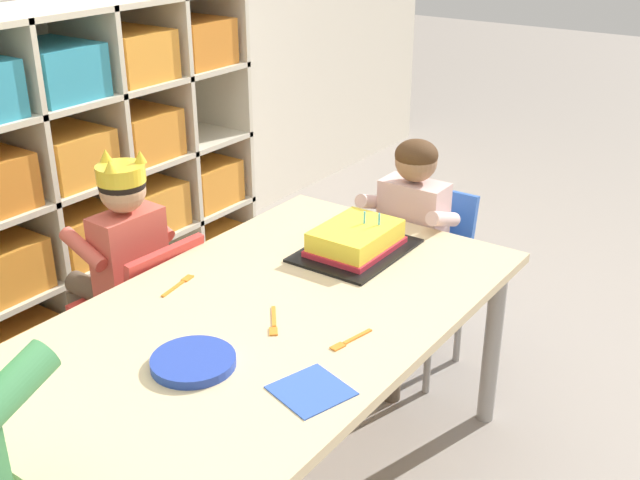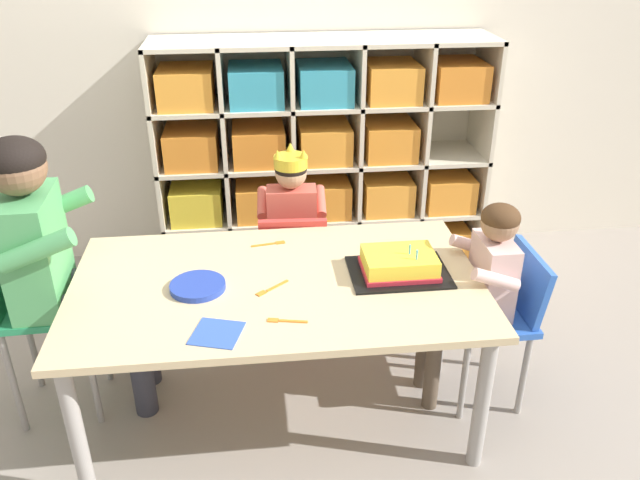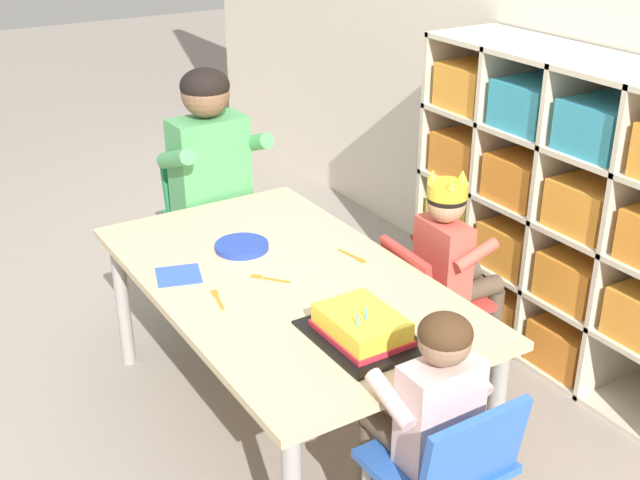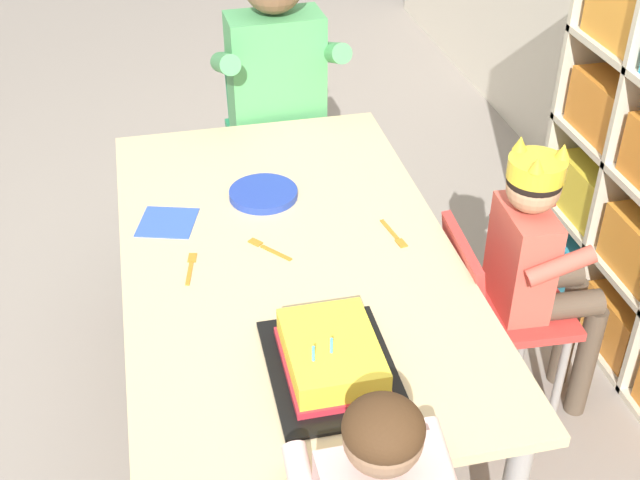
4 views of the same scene
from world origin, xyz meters
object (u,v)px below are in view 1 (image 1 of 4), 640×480
at_px(birthday_cake_on_tray, 356,241).
at_px(classroom_chair_guest_side, 417,260).
at_px(classroom_chair_blue, 147,308).
at_px(guest_at_table_side, 405,232).
at_px(fork_near_cake_tray, 273,323).
at_px(fork_at_table_front_edge, 349,341).
at_px(child_with_crown, 120,251).
at_px(paper_plate_stack, 193,362).
at_px(fork_scattered_mid_table, 179,284).
at_px(activity_table, 265,334).

bearing_deg(birthday_cake_on_tray, classroom_chair_guest_side, 0.32).
bearing_deg(classroom_chair_blue, guest_at_table_side, 143.85).
height_order(classroom_chair_guest_side, fork_near_cake_tray, classroom_chair_guest_side).
height_order(classroom_chair_guest_side, birthday_cake_on_tray, birthday_cake_on_tray).
relative_size(classroom_chair_blue, guest_at_table_side, 0.73).
height_order(guest_at_table_side, fork_near_cake_tray, guest_at_table_side).
xyz_separation_m(fork_at_table_front_edge, fork_near_cake_tray, (-0.04, 0.19, 0.00)).
height_order(classroom_chair_blue, classroom_chair_guest_side, classroom_chair_guest_side).
height_order(child_with_crown, fork_near_cake_tray, child_with_crown).
bearing_deg(paper_plate_stack, child_with_crown, 60.66).
relative_size(child_with_crown, fork_scattered_mid_table, 6.40).
height_order(guest_at_table_side, paper_plate_stack, guest_at_table_side).
bearing_deg(classroom_chair_guest_side, fork_at_table_front_edge, -73.01).
bearing_deg(classroom_chair_guest_side, activity_table, -89.60).
bearing_deg(activity_table, birthday_cake_on_tray, 1.07).
distance_m(paper_plate_stack, fork_scattered_mid_table, 0.39).
relative_size(paper_plate_stack, fork_scattered_mid_table, 1.42).
bearing_deg(classroom_chair_blue, child_with_crown, -89.69).
relative_size(birthday_cake_on_tray, fork_near_cake_tray, 3.08).
bearing_deg(fork_at_table_front_edge, birthday_cake_on_tray, 42.51).
bearing_deg(child_with_crown, fork_at_table_front_edge, 87.48).
bearing_deg(fork_scattered_mid_table, birthday_cake_on_tray, 138.64).
xyz_separation_m(fork_scattered_mid_table, fork_near_cake_tray, (-0.02, -0.33, -0.00)).
bearing_deg(classroom_chair_blue, fork_scattered_mid_table, 71.34).
bearing_deg(paper_plate_stack, activity_table, 3.90).
relative_size(classroom_chair_blue, paper_plate_stack, 3.17).
bearing_deg(classroom_chair_blue, fork_near_cake_tray, 81.64).
height_order(classroom_chair_guest_side, guest_at_table_side, guest_at_table_side).
relative_size(classroom_chair_guest_side, birthday_cake_on_tray, 1.76).
distance_m(activity_table, classroom_chair_guest_side, 0.83).
relative_size(child_with_crown, fork_at_table_front_edge, 6.64).
bearing_deg(paper_plate_stack, birthday_cake_on_tray, 2.16).
bearing_deg(classroom_chair_blue, birthday_cake_on_tray, 125.99).
bearing_deg(classroom_chair_blue, activity_table, 83.31).
distance_m(classroom_chair_blue, child_with_crown, 0.19).
relative_size(classroom_chair_guest_side, fork_scattered_mid_table, 4.64).
bearing_deg(birthday_cake_on_tray, child_with_crown, 118.14).
distance_m(guest_at_table_side, fork_near_cake_tray, 0.76).
relative_size(activity_table, guest_at_table_side, 1.74).
relative_size(child_with_crown, classroom_chair_guest_side, 1.38).
xyz_separation_m(activity_table, guest_at_table_side, (0.73, 0.01, 0.01)).
xyz_separation_m(child_with_crown, fork_near_cake_tray, (-0.12, -0.68, 0.04)).
relative_size(classroom_chair_blue, classroom_chair_guest_side, 0.97).
relative_size(classroom_chair_guest_side, fork_at_table_front_edge, 4.81).
distance_m(activity_table, child_with_crown, 0.64).
height_order(child_with_crown, fork_scattered_mid_table, child_with_crown).
bearing_deg(paper_plate_stack, fork_at_table_front_edge, -38.90).
relative_size(fork_at_table_front_edge, fork_near_cake_tray, 1.13).
height_order(activity_table, fork_scattered_mid_table, fork_scattered_mid_table).
bearing_deg(child_with_crown, classroom_chair_guest_side, 142.63).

